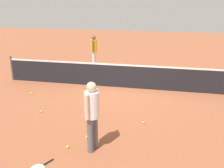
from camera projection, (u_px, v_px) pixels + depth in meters
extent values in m
plane|color=#9E5638|center=(123.00, 87.00, 10.38)|extent=(40.00, 40.00, 0.00)
cylinder|color=#4C4C51|center=(12.00, 68.00, 11.21)|extent=(0.09, 0.09, 1.07)
cube|color=black|center=(123.00, 77.00, 10.23)|extent=(10.00, 0.02, 0.91)
cube|color=white|center=(123.00, 65.00, 10.08)|extent=(10.00, 0.04, 0.06)
cylinder|color=#595960|center=(90.00, 136.00, 5.85)|extent=(0.17, 0.17, 0.85)
cylinder|color=#595960|center=(95.00, 132.00, 6.04)|extent=(0.17, 0.17, 0.85)
cylinder|color=white|center=(92.00, 105.00, 5.71)|extent=(0.41, 0.41, 0.62)
cylinder|color=beige|center=(87.00, 107.00, 5.52)|extent=(0.11, 0.11, 0.58)
cylinder|color=beige|center=(96.00, 101.00, 5.89)|extent=(0.11, 0.11, 0.58)
sphere|color=beige|center=(91.00, 87.00, 5.58)|extent=(0.28, 0.28, 0.23)
cylinder|color=white|center=(94.00, 60.00, 13.20)|extent=(0.15, 0.15, 0.85)
cylinder|color=white|center=(95.00, 59.00, 13.41)|extent=(0.15, 0.15, 0.85)
cylinder|color=yellow|center=(94.00, 46.00, 13.07)|extent=(0.36, 0.36, 0.62)
cylinder|color=brown|center=(93.00, 46.00, 12.86)|extent=(0.10, 0.10, 0.58)
cylinder|color=brown|center=(95.00, 45.00, 13.27)|extent=(0.10, 0.10, 0.58)
sphere|color=brown|center=(94.00, 37.00, 12.94)|extent=(0.24, 0.24, 0.23)
cylinder|color=black|center=(48.00, 162.00, 5.57)|extent=(0.15, 0.27, 0.03)
torus|color=red|center=(71.00, 71.00, 12.81)|extent=(0.44, 0.44, 0.02)
cylinder|color=silver|center=(71.00, 71.00, 12.81)|extent=(0.38, 0.38, 0.00)
cylinder|color=black|center=(69.00, 69.00, 13.04)|extent=(0.21, 0.23, 0.03)
sphere|color=#C6E033|center=(143.00, 122.00, 7.34)|extent=(0.07, 0.07, 0.07)
sphere|color=#C6E033|center=(41.00, 111.00, 8.07)|extent=(0.07, 0.07, 0.07)
sphere|color=#C6E033|center=(87.00, 137.00, 6.56)|extent=(0.07, 0.07, 0.07)
sphere|color=#C6E033|center=(68.00, 147.00, 6.12)|extent=(0.07, 0.07, 0.07)
sphere|color=#C6E033|center=(31.00, 93.00, 9.64)|extent=(0.07, 0.07, 0.07)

